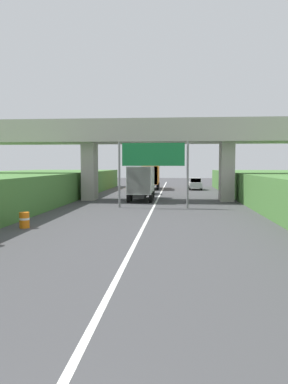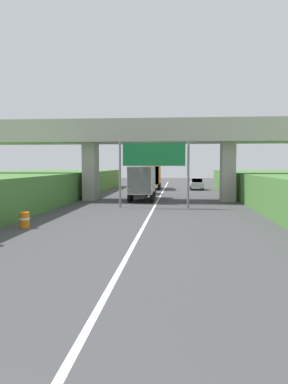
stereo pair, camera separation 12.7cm
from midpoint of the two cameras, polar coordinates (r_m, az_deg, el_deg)
lane_centre_stripe at (r=30.53m, az=1.60°, el=-2.54°), size 0.20×96.00×0.01m
overpass_bridge at (r=37.40m, az=2.29°, el=8.01°), size 40.00×4.80×8.01m
overhead_highway_sign at (r=30.69m, az=1.66°, el=5.13°), size 5.88×0.18×5.51m
truck_orange at (r=54.99m, az=1.38°, el=2.47°), size 2.44×7.30×3.44m
truck_green at (r=37.32m, az=-0.10°, el=1.66°), size 2.44×7.30×3.44m
car_white at (r=45.51m, az=0.66°, el=0.76°), size 1.86×4.10×1.72m
car_silver at (r=53.99m, az=8.21°, el=1.26°), size 1.86×4.10×1.72m
construction_barrel_2 at (r=22.16m, az=-17.84°, el=-4.12°), size 0.57×0.57×0.90m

